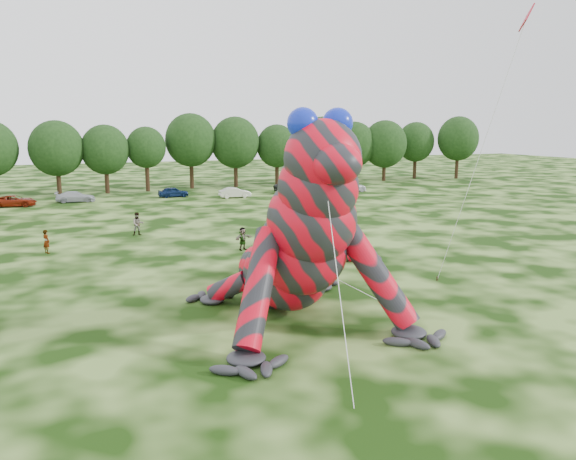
# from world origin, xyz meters

# --- Properties ---
(ground) EXTENTS (240.00, 240.00, 0.00)m
(ground) POSITION_xyz_m (0.00, 0.00, 0.00)
(ground) COLOR #16330A
(ground) RESTS_ON ground
(inflatable_gecko) EXTENTS (16.28, 19.29, 9.60)m
(inflatable_gecko) POSITION_xyz_m (-0.16, 4.95, 4.80)
(inflatable_gecko) COLOR red
(inflatable_gecko) RESTS_ON ground
(flying_kite) EXTENTS (2.69, 3.91, 14.94)m
(flying_kite) POSITION_xyz_m (11.88, 2.66, 13.14)
(flying_kite) COLOR red
(flying_kite) RESTS_ON ground
(tree_7) EXTENTS (6.68, 6.01, 9.48)m
(tree_7) POSITION_xyz_m (-10.08, 56.80, 4.74)
(tree_7) COLOR black
(tree_7) RESTS_ON ground
(tree_8) EXTENTS (6.14, 5.53, 8.94)m
(tree_8) POSITION_xyz_m (-4.22, 56.99, 4.47)
(tree_8) COLOR black
(tree_8) RESTS_ON ground
(tree_9) EXTENTS (5.27, 4.74, 8.68)m
(tree_9) POSITION_xyz_m (1.06, 57.35, 4.34)
(tree_9) COLOR black
(tree_9) RESTS_ON ground
(tree_10) EXTENTS (7.09, 6.38, 10.50)m
(tree_10) POSITION_xyz_m (7.40, 58.58, 5.25)
(tree_10) COLOR black
(tree_10) RESTS_ON ground
(tree_11) EXTENTS (7.01, 6.31, 10.07)m
(tree_11) POSITION_xyz_m (13.79, 58.20, 5.03)
(tree_11) COLOR black
(tree_11) RESTS_ON ground
(tree_12) EXTENTS (5.99, 5.39, 8.97)m
(tree_12) POSITION_xyz_m (20.01, 57.74, 4.49)
(tree_12) COLOR black
(tree_12) RESTS_ON ground
(tree_13) EXTENTS (6.83, 6.15, 10.13)m
(tree_13) POSITION_xyz_m (27.13, 57.13, 5.06)
(tree_13) COLOR black
(tree_13) RESTS_ON ground
(tree_14) EXTENTS (6.82, 6.14, 9.40)m
(tree_14) POSITION_xyz_m (33.46, 58.72, 4.70)
(tree_14) COLOR black
(tree_14) RESTS_ON ground
(tree_15) EXTENTS (7.17, 6.45, 9.63)m
(tree_15) POSITION_xyz_m (38.47, 57.77, 4.82)
(tree_15) COLOR black
(tree_15) RESTS_ON ground
(tree_16) EXTENTS (6.26, 5.63, 9.37)m
(tree_16) POSITION_xyz_m (45.45, 59.37, 4.69)
(tree_16) COLOR black
(tree_16) RESTS_ON ground
(tree_17) EXTENTS (6.98, 6.28, 10.30)m
(tree_17) POSITION_xyz_m (51.95, 56.66, 5.15)
(tree_17) COLOR black
(tree_17) RESTS_ON ground
(car_2) EXTENTS (4.76, 2.76, 1.25)m
(car_2) POSITION_xyz_m (-14.72, 48.02, 0.62)
(car_2) COLOR maroon
(car_2) RESTS_ON ground
(car_3) EXTENTS (4.54, 2.20, 1.27)m
(car_3) POSITION_xyz_m (-8.40, 49.39, 0.64)
(car_3) COLOR #AFB2B9
(car_3) RESTS_ON ground
(car_4) EXTENTS (3.76, 1.60, 1.27)m
(car_4) POSITION_xyz_m (3.06, 49.73, 0.63)
(car_4) COLOR #0D1E44
(car_4) RESTS_ON ground
(car_5) EXTENTS (3.91, 1.44, 1.28)m
(car_5) POSITION_xyz_m (9.98, 46.22, 0.64)
(car_5) COLOR silver
(car_5) RESTS_ON ground
(car_6) EXTENTS (5.32, 2.48, 1.48)m
(car_6) POSITION_xyz_m (18.88, 48.46, 0.74)
(car_6) COLOR #27282A
(car_6) RESTS_ON ground
(car_7) EXTENTS (5.06, 2.36, 1.43)m
(car_7) POSITION_xyz_m (26.03, 46.37, 0.71)
(car_7) COLOR white
(car_7) RESTS_ON ground
(spectator_5) EXTENTS (1.60, 1.08, 1.66)m
(spectator_5) POSITION_xyz_m (1.96, 17.68, 0.83)
(spectator_5) COLOR gray
(spectator_5) RESTS_ON ground
(spectator_1) EXTENTS (0.93, 0.73, 1.89)m
(spectator_1) POSITION_xyz_m (-4.29, 26.13, 0.94)
(spectator_1) COLOR gray
(spectator_1) RESTS_ON ground
(spectator_3) EXTENTS (1.13, 0.88, 1.79)m
(spectator_3) POSITION_xyz_m (16.97, 32.10, 0.89)
(spectator_3) COLOR gray
(spectator_3) RESTS_ON ground
(spectator_0) EXTENTS (0.66, 0.73, 1.68)m
(spectator_0) POSITION_xyz_m (-11.11, 21.82, 0.84)
(spectator_0) COLOR gray
(spectator_0) RESTS_ON ground
(spectator_2) EXTENTS (1.29, 0.95, 1.78)m
(spectator_2) POSITION_xyz_m (15.48, 30.78, 0.89)
(spectator_2) COLOR gray
(spectator_2) RESTS_ON ground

